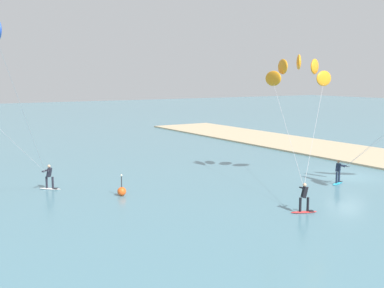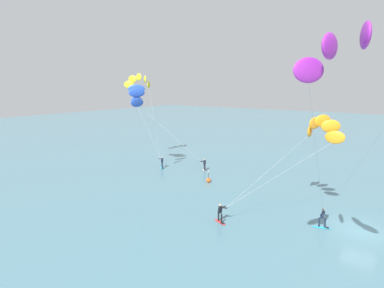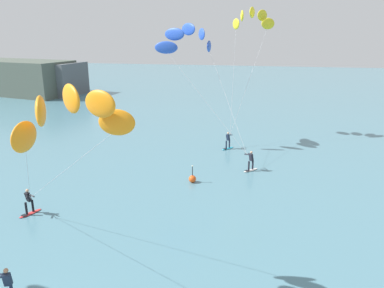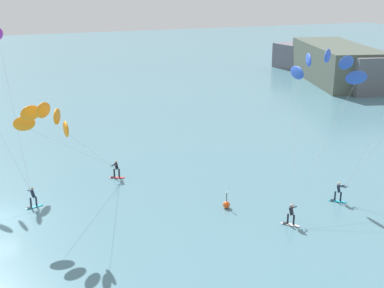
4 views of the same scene
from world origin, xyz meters
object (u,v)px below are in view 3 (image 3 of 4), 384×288
(kitesurfer_far_out, at_px, (251,24))
(kitesurfer_downwind, at_px, (190,42))
(kitesurfer_mid_water, at_px, (69,121))
(marker_buoy, at_px, (192,179))

(kitesurfer_far_out, xyz_separation_m, kitesurfer_downwind, (-5.22, -5.06, -1.66))
(kitesurfer_far_out, bearing_deg, kitesurfer_downwind, -135.87)
(kitesurfer_mid_water, bearing_deg, kitesurfer_far_out, 78.65)
(kitesurfer_mid_water, distance_m, kitesurfer_far_out, 28.01)
(kitesurfer_downwind, height_order, marker_buoy, kitesurfer_downwind)
(kitesurfer_mid_water, relative_size, kitesurfer_downwind, 0.80)
(kitesurfer_far_out, height_order, kitesurfer_downwind, kitesurfer_far_out)
(kitesurfer_mid_water, relative_size, marker_buoy, 6.80)
(kitesurfer_downwind, bearing_deg, kitesurfer_far_out, 44.13)
(kitesurfer_far_out, distance_m, kitesurfer_downwind, 7.46)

